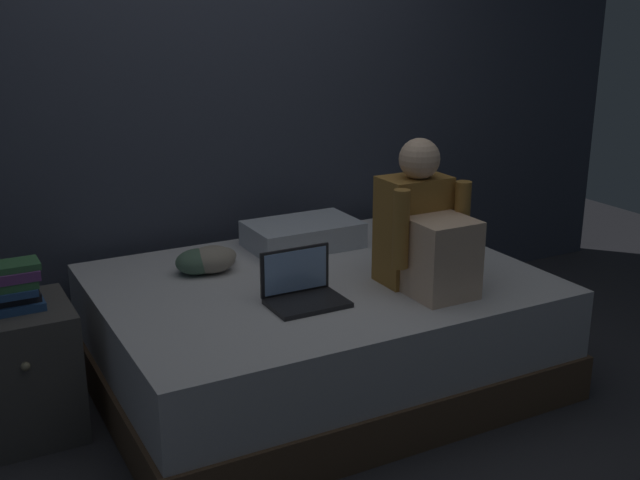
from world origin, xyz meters
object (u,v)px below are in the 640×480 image
person_sitting (425,232)px  laptop (303,290)px  nightstand (21,372)px  book_stack (12,286)px  bed (318,330)px  pillow (303,234)px  clothes_pile (207,260)px

person_sitting → laptop: (-0.55, 0.09, -0.20)m
nightstand → book_stack: bearing=-51.3°
bed → nightstand: size_ratio=3.58×
bed → pillow: size_ratio=3.57×
book_stack → pillow: bearing=11.5°
bed → nightstand: 1.31m
nightstand → clothes_pile: (0.88, 0.16, 0.30)m
pillow → book_stack: (-1.44, -0.29, 0.07)m
book_stack → clothes_pile: (0.87, 0.17, -0.08)m
nightstand → book_stack: (0.01, -0.01, 0.38)m
person_sitting → clothes_pile: size_ratio=2.03×
laptop → book_stack: 1.16m
pillow → clothes_pile: bearing=-167.7°
nightstand → person_sitting: 1.80m
bed → book_stack: (-1.29, 0.16, 0.40)m
nightstand → clothes_pile: 0.94m
person_sitting → clothes_pile: 1.03m
person_sitting → book_stack: size_ratio=2.77×
pillow → nightstand: bearing=-168.9°
nightstand → book_stack: size_ratio=2.36×
person_sitting → book_stack: person_sitting is taller
pillow → book_stack: bearing=-168.5°
person_sitting → laptop: size_ratio=2.05×
person_sitting → laptop: bearing=171.2°
nightstand → laptop: bearing=-19.9°
pillow → laptop: bearing=-116.9°
bed → nightstand: nightstand is taller
laptop → pillow: laptop is taller
bed → pillow: pillow is taller
clothes_pile → book_stack: bearing=-168.9°
pillow → clothes_pile: size_ratio=1.73×
book_stack → person_sitting: bearing=-16.0°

